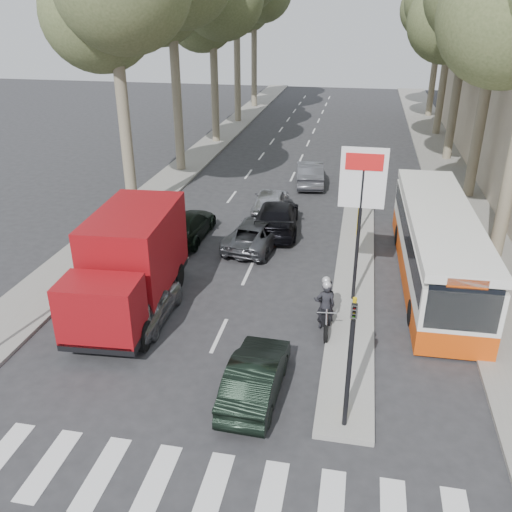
{
  "coord_description": "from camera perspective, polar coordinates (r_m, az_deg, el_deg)",
  "views": [
    {
      "loc": [
        3.1,
        -12.22,
        9.71
      ],
      "look_at": [
        -0.24,
        4.81,
        1.6
      ],
      "focal_mm": 38.0,
      "sensor_mm": 36.0,
      "label": 1
    }
  ],
  "objects": [
    {
      "name": "red_truck",
      "position": [
        18.72,
        -13.07,
        -0.65
      ],
      "size": [
        2.82,
        6.52,
        3.4
      ],
      "rotation": [
        0.0,
        0.0,
        0.07
      ],
      "color": "black",
      "rests_on": "ground"
    },
    {
      "name": "queue_car_e",
      "position": [
        24.58,
        -7.32,
        3.19
      ],
      "size": [
        1.82,
        4.44,
        1.29
      ],
      "primitive_type": "imported",
      "rotation": [
        0.0,
        0.0,
        3.14
      ],
      "color": "black",
      "rests_on": "ground"
    },
    {
      "name": "traffic_light_island",
      "position": [
        12.93,
        9.97,
        -9.35
      ],
      "size": [
        0.16,
        0.41,
        3.6
      ],
      "color": "black",
      "rests_on": "ground"
    },
    {
      "name": "queue_car_d",
      "position": [
        32.23,
        5.67,
        8.7
      ],
      "size": [
        2.03,
        4.43,
        1.41
      ],
      "primitive_type": "imported",
      "rotation": [
        0.0,
        0.0,
        3.27
      ],
      "color": "#54565D",
      "rests_on": "ground"
    },
    {
      "name": "dark_hatchback",
      "position": [
        14.91,
        -0.05,
        -12.53
      ],
      "size": [
        1.42,
        3.79,
        1.24
      ],
      "primitive_type": "imported",
      "rotation": [
        0.0,
        0.0,
        3.11
      ],
      "color": "black",
      "rests_on": "ground"
    },
    {
      "name": "tree_r_c",
      "position": [
        38.79,
        21.74,
        23.43
      ],
      "size": [
        7.4,
        7.2,
        13.32
      ],
      "color": "#6B604C",
      "rests_on": "ground"
    },
    {
      "name": "queue_car_a",
      "position": [
        23.66,
        -0.01,
        2.39
      ],
      "size": [
        2.54,
        4.53,
        1.19
      ],
      "primitive_type": "imported",
      "rotation": [
        0.0,
        0.0,
        3.01
      ],
      "color": "#46484D",
      "rests_on": "ground"
    },
    {
      "name": "city_bus",
      "position": [
        21.48,
        18.49,
        1.21
      ],
      "size": [
        2.64,
        10.87,
        2.85
      ],
      "rotation": [
        0.0,
        0.0,
        0.03
      ],
      "color": "#D2450B",
      "rests_on": "ground"
    },
    {
      "name": "billboard",
      "position": [
        18.24,
        10.98,
        5.35
      ],
      "size": [
        1.5,
        12.1,
        5.6
      ],
      "color": "yellow",
      "rests_on": "ground"
    },
    {
      "name": "silver_hatchback",
      "position": [
        18.4,
        -11.56,
        -4.99
      ],
      "size": [
        1.56,
        3.87,
        1.32
      ],
      "primitive_type": "imported",
      "rotation": [
        0.0,
        0.0,
        3.14
      ],
      "color": "gray",
      "rests_on": "ground"
    },
    {
      "name": "queue_car_b",
      "position": [
        25.33,
        2.19,
        4.2
      ],
      "size": [
        2.46,
        5.03,
        1.41
      ],
      "primitive_type": "imported",
      "rotation": [
        0.0,
        0.0,
        3.24
      ],
      "color": "black",
      "rests_on": "ground"
    },
    {
      "name": "ground",
      "position": [
        15.92,
        -2.55,
        -12.58
      ],
      "size": [
        120.0,
        120.0,
        0.0
      ],
      "primitive_type": "plane",
      "color": "#28282B",
      "rests_on": "ground"
    },
    {
      "name": "motorcycle",
      "position": [
        17.84,
        7.29,
        -5.09
      ],
      "size": [
        0.83,
        2.11,
        1.8
      ],
      "rotation": [
        0.0,
        0.0,
        0.12
      ],
      "color": "black",
      "rests_on": "ground"
    },
    {
      "name": "sidewalk_right",
      "position": [
        38.85,
        19.11,
        9.29
      ],
      "size": [
        3.2,
        70.0,
        0.12
      ],
      "primitive_type": "cube",
      "color": "gray",
      "rests_on": "ground"
    },
    {
      "name": "traffic_island",
      "position": [
        25.14,
        10.58,
        2.07
      ],
      "size": [
        1.5,
        26.0,
        0.16
      ],
      "primitive_type": "cube",
      "color": "gray",
      "rests_on": "ground"
    },
    {
      "name": "pedestrian_near",
      "position": [
        20.69,
        21.39,
        -1.79
      ],
      "size": [
        0.93,
        1.11,
        1.71
      ],
      "primitive_type": "imported",
      "rotation": [
        0.0,
        0.0,
        2.11
      ],
      "color": "#3E344F",
      "rests_on": "sidewalk_right"
    },
    {
      "name": "queue_car_c",
      "position": [
        27.1,
        1.54,
        5.67
      ],
      "size": [
        1.98,
        4.36,
        1.45
      ],
      "primitive_type": "imported",
      "rotation": [
        0.0,
        0.0,
        3.21
      ],
      "color": "#ACAEB4",
      "rests_on": "ground"
    },
    {
      "name": "median_left",
      "position": [
        42.83,
        -4.33,
        11.95
      ],
      "size": [
        2.4,
        64.0,
        0.12
      ],
      "primitive_type": "cube",
      "color": "gray",
      "rests_on": "ground"
    }
  ]
}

